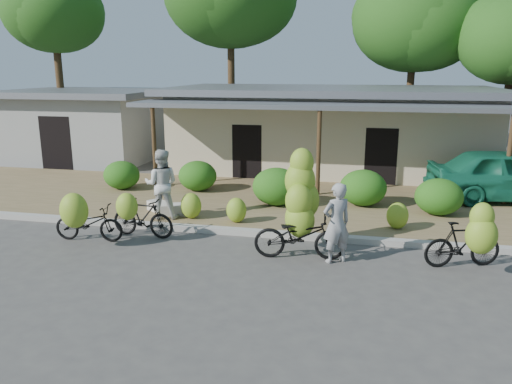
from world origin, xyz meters
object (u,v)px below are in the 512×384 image
tree_back_left (51,10)px  bike_right (468,240)px  teal_van (508,175)px  bike_far_left (85,220)px  bike_center (300,216)px  tree_near_right (509,37)px  bike_left (140,216)px  sack_far (160,206)px  bystander (162,184)px  tree_center_right (411,20)px  sack_near (174,209)px  vendor (337,223)px

tree_back_left → bike_right: bearing=-35.5°
bike_right → teal_van: bearing=-38.3°
bike_far_left → bike_center: bike_center is taller
bike_center → teal_van: (5.68, 5.62, 0.01)m
tree_near_right → bike_left: 18.11m
tree_back_left → bike_far_left: tree_back_left is taller
sack_far → teal_van: bearing=18.7°
tree_back_left → bystander: size_ratio=4.57×
teal_van → tree_near_right: bearing=-18.8°
tree_near_right → bike_far_left: (-12.36, -13.98, -4.81)m
tree_center_right → bike_far_left: (-8.36, -15.98, -5.77)m
sack_near → sack_far: sack_near is taller
bike_far_left → bike_right: size_ratio=1.01×
tree_back_left → bystander: tree_back_left is taller
tree_center_right → sack_near: bearing=-117.1°
bystander → tree_near_right: bearing=-144.0°
sack_near → bike_right: bearing=-16.5°
bike_right → vendor: size_ratio=0.98×
sack_far → bystander: bearing=-59.7°
bike_center → bike_left: bearing=79.7°
tree_back_left → sack_far: 15.19m
sack_near → bike_far_left: bearing=-120.2°
bike_right → teal_van: teal_van is taller
tree_near_right → bike_center: size_ratio=3.01×
bike_center → bike_right: (3.51, -0.16, -0.25)m
bike_far_left → bystander: 2.33m
tree_center_right → teal_van: 11.68m
sack_near → bystander: bearing=-120.1°
bike_center → sack_far: (-4.32, 2.24, -0.66)m
sack_far → teal_van: teal_van is taller
bike_right → teal_van: size_ratio=0.37×
tree_near_right → bike_right: bearing=-105.0°
sack_near → teal_van: bearing=20.9°
bike_center → bystander: 4.31m
bike_far_left → bystander: (1.15, 1.97, 0.49)m
tree_center_right → sack_near: size_ratio=10.13×
tree_back_left → sack_far: tree_back_left is taller
tree_near_right → sack_near: size_ratio=8.48×
tree_back_left → teal_van: tree_back_left is taller
bike_right → sack_near: 7.62m
teal_van → bike_far_left: bearing=110.8°
vendor → bystander: bystander is taller
tree_center_right → bystander: tree_center_right is taller
bike_far_left → bike_right: bike_right is taller
tree_back_left → bystander: 15.47m
sack_far → vendor: 5.76m
vendor → tree_near_right: bearing=-147.9°
tree_back_left → bike_center: size_ratio=3.61×
tree_back_left → tree_center_right: bearing=11.6°
bystander → vendor: bearing=147.1°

